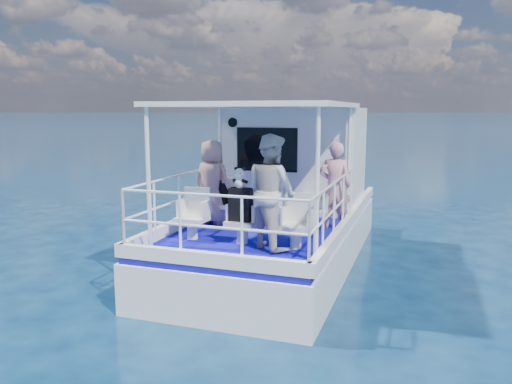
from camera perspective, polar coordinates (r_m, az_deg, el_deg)
ground at (r=9.45m, az=0.82°, el=-9.49°), size 2000.00×2000.00×0.00m
hull at (r=10.36m, az=2.57°, el=-7.81°), size 3.00×7.00×1.60m
deck at (r=10.15m, az=2.60°, el=-3.21°), size 2.90×6.90×0.10m
cabin at (r=11.21m, az=4.53°, el=3.91°), size 2.85×2.00×2.20m
canopy at (r=8.76m, az=0.45°, el=9.92°), size 3.00×3.20×0.08m
canopy_posts at (r=8.78m, az=0.34°, el=2.46°), size 2.77×2.97×2.20m
railings at (r=8.57m, az=-0.36°, el=-1.77°), size 2.84×3.59×1.00m
seat_port_fwd at (r=9.66m, az=-3.88°, el=-2.41°), size 0.48×0.46×0.38m
seat_center_fwd at (r=9.35m, az=1.22°, el=-2.78°), size 0.48×0.46×0.38m
seat_stbd_fwd at (r=9.12m, az=6.62°, el=-3.14°), size 0.48×0.46×0.38m
seat_port_aft at (r=8.50m, az=-7.29°, el=-4.07°), size 0.48×0.46×0.38m
seat_center_aft at (r=8.15m, az=-1.59°, el=-4.58°), size 0.48×0.46×0.38m
seat_stbd_aft at (r=7.89m, az=4.56°, el=-5.07°), size 0.48×0.46×0.38m
passenger_port_fwd at (r=9.54m, az=-5.05°, el=1.15°), size 0.65×0.50×1.60m
passenger_stbd_fwd at (r=9.18m, az=8.99°, el=0.74°), size 0.65×0.49×1.59m
passenger_stbd_aft at (r=7.75m, az=1.76°, el=0.05°), size 1.11×1.07×1.80m
backpack_port at (r=9.57m, az=-4.18°, el=-0.18°), size 0.30×0.17×0.39m
backpack_center at (r=8.04m, az=-1.78°, el=-1.43°), size 0.36×0.20×0.54m
compact_camera at (r=9.55m, az=-4.28°, el=1.16°), size 0.10×0.06×0.06m
panda at (r=7.96m, az=-1.85°, el=1.64°), size 0.22×0.18×0.34m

